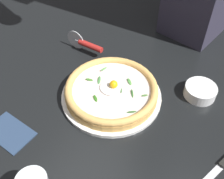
% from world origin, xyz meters
% --- Properties ---
extents(ground_plane, '(2.40, 2.40, 0.03)m').
position_xyz_m(ground_plane, '(0.00, 0.00, -0.01)').
color(ground_plane, black).
rests_on(ground_plane, ground).
extents(pizza_plate, '(0.33, 0.33, 0.01)m').
position_xyz_m(pizza_plate, '(0.03, 0.00, 0.01)').
color(pizza_plate, white).
rests_on(pizza_plate, ground).
extents(pizza, '(0.30, 0.30, 0.05)m').
position_xyz_m(pizza, '(0.03, 0.00, 0.03)').
color(pizza, '#E5AC58').
rests_on(pizza, pizza_plate).
extents(side_bowl, '(0.10, 0.10, 0.04)m').
position_xyz_m(side_bowl, '(0.27, 0.16, 0.02)').
color(side_bowl, white).
rests_on(side_bowl, ground).
extents(pizza_cutter, '(0.16, 0.02, 0.08)m').
position_xyz_m(pizza_cutter, '(-0.18, 0.15, 0.04)').
color(pizza_cutter, silver).
rests_on(pizza_cutter, ground).
extents(table_knife, '(0.08, 0.21, 0.01)m').
position_xyz_m(table_knife, '(0.41, -0.05, 0.00)').
color(table_knife, silver).
rests_on(table_knife, ground).
extents(folded_napkin, '(0.14, 0.10, 0.01)m').
position_xyz_m(folded_napkin, '(-0.14, -0.28, 0.00)').
color(folded_napkin, navy).
rests_on(folded_napkin, ground).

